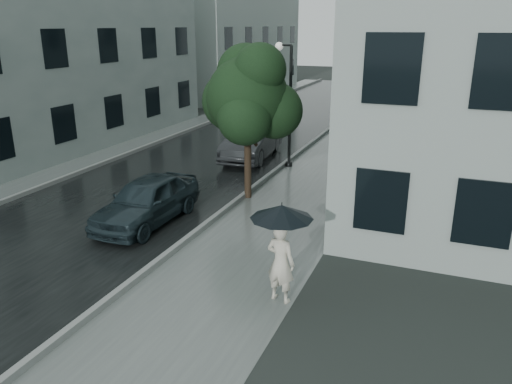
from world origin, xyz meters
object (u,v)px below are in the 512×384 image
at_px(lamp_post, 287,97).
at_px(street_tree, 249,96).
at_px(pedestrian, 281,263).
at_px(car_far, 252,141).
at_px(car_near, 147,200).

bearing_deg(lamp_post, street_tree, -75.67).
relative_size(pedestrian, street_tree, 0.34).
bearing_deg(street_tree, car_far, 111.02).
xyz_separation_m(lamp_post, car_near, (-1.79, -7.34, -2.11)).
bearing_deg(pedestrian, street_tree, -49.66).
height_order(pedestrian, street_tree, street_tree).
distance_m(street_tree, lamp_post, 4.13).
relative_size(street_tree, lamp_post, 1.03).
bearing_deg(street_tree, car_near, -119.68).
height_order(car_near, car_far, car_far).
height_order(street_tree, car_far, street_tree).
height_order(lamp_post, car_near, lamp_post).
distance_m(pedestrian, car_near, 5.69).
bearing_deg(pedestrian, car_near, -15.85).
xyz_separation_m(car_near, car_far, (0.04, 7.99, 0.07)).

